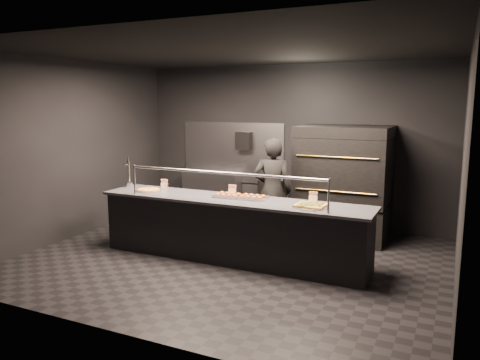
% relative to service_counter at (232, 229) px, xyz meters
% --- Properties ---
extents(room, '(6.04, 6.00, 3.00)m').
position_rel_service_counter_xyz_m(room, '(-0.02, 0.05, 1.03)').
color(room, black).
rests_on(room, ground).
extents(service_counter, '(4.10, 0.78, 1.37)m').
position_rel_service_counter_xyz_m(service_counter, '(0.00, 0.00, 0.00)').
color(service_counter, black).
rests_on(service_counter, ground).
extents(pizza_oven, '(1.50, 1.23, 1.91)m').
position_rel_service_counter_xyz_m(pizza_oven, '(1.20, 1.90, 0.50)').
color(pizza_oven, black).
rests_on(pizza_oven, ground).
extents(prep_shelf, '(1.20, 0.35, 0.90)m').
position_rel_service_counter_xyz_m(prep_shelf, '(-1.60, 2.32, -0.01)').
color(prep_shelf, '#99999E').
rests_on(prep_shelf, ground).
extents(towel_dispenser, '(0.30, 0.20, 0.35)m').
position_rel_service_counter_xyz_m(towel_dispenser, '(-0.90, 2.39, 1.09)').
color(towel_dispenser, black).
rests_on(towel_dispenser, room).
extents(fire_extinguisher, '(0.14, 0.14, 0.51)m').
position_rel_service_counter_xyz_m(fire_extinguisher, '(-0.35, 2.40, 0.60)').
color(fire_extinguisher, '#B2B2B7').
rests_on(fire_extinguisher, room).
extents(beer_tap, '(0.14, 0.20, 0.54)m').
position_rel_service_counter_xyz_m(beer_tap, '(-1.95, 0.13, 0.61)').
color(beer_tap, silver).
rests_on(beer_tap, service_counter).
extents(round_pizza, '(0.40, 0.40, 0.03)m').
position_rel_service_counter_xyz_m(round_pizza, '(-1.45, -0.02, 0.47)').
color(round_pizza, silver).
rests_on(round_pizza, service_counter).
extents(slider_tray_a, '(0.41, 0.31, 0.06)m').
position_rel_service_counter_xyz_m(slider_tray_a, '(-0.10, 0.09, 0.48)').
color(slider_tray_a, silver).
rests_on(slider_tray_a, service_counter).
extents(slider_tray_b, '(0.46, 0.38, 0.06)m').
position_rel_service_counter_xyz_m(slider_tray_b, '(0.29, 0.11, 0.48)').
color(slider_tray_b, silver).
rests_on(slider_tray_b, service_counter).
extents(square_pizza, '(0.50, 0.50, 0.05)m').
position_rel_service_counter_xyz_m(square_pizza, '(1.20, -0.04, 0.47)').
color(square_pizza, silver).
rests_on(square_pizza, service_counter).
extents(condiment_jar, '(0.13, 0.05, 0.09)m').
position_rel_service_counter_xyz_m(condiment_jar, '(-1.37, 0.28, 0.50)').
color(condiment_jar, silver).
rests_on(condiment_jar, service_counter).
extents(tent_cards, '(2.61, 0.04, 0.15)m').
position_rel_service_counter_xyz_m(tent_cards, '(-0.12, 0.28, 0.53)').
color(tent_cards, white).
rests_on(tent_cards, service_counter).
extents(trash_bin, '(0.51, 0.51, 0.85)m').
position_rel_service_counter_xyz_m(trash_bin, '(-0.25, 2.21, -0.04)').
color(trash_bin, black).
rests_on(trash_bin, ground).
extents(worker, '(0.73, 0.58, 1.74)m').
position_rel_service_counter_xyz_m(worker, '(0.22, 1.06, 0.41)').
color(worker, black).
rests_on(worker, ground).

